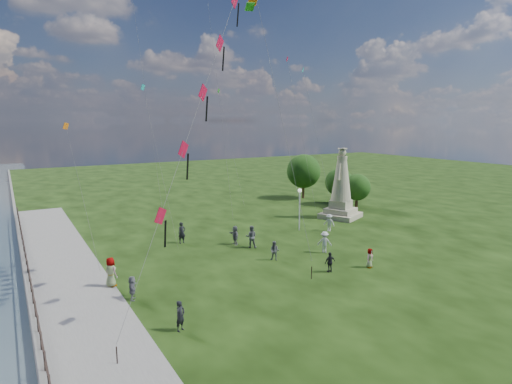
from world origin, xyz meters
TOP-DOWN VIEW (x-y plane):
  - ground at (36.75, 10.00)m, footprint 106.50×160.00m
  - waterfront at (-15.24, 8.99)m, footprint 200.00×200.00m
  - statue at (15.00, 16.42)m, footprint 5.08×5.08m
  - lamppost at (7.72, 14.29)m, footprint 0.39×0.39m
  - tree_row at (19.34, 25.15)m, footprint 5.42×13.10m
  - person_0 at (-9.91, 0.61)m, footprint 0.71×0.62m
  - person_1 at (0.47, 7.64)m, footprint 0.84×0.87m
  - person_2 at (5.15, 7.26)m, footprint 1.27×1.18m
  - person_3 at (2.48, 3.43)m, footprint 0.89×0.48m
  - person_4 at (5.66, 2.68)m, footprint 0.82×0.66m
  - person_5 at (-11.04, 5.79)m, footprint 1.00×1.51m
  - person_6 at (-4.04, 15.83)m, footprint 0.73×0.51m
  - person_7 at (0.62, 11.56)m, footprint 1.10×0.99m
  - person_8 at (10.06, 12.51)m, footprint 1.02×1.23m
  - person_10 at (-11.73, 8.42)m, footprint 0.95×1.11m
  - person_11 at (-0.16, 13.06)m, footprint 0.79×1.62m
  - red_kite_train at (-6.75, 4.58)m, footprint 11.28×9.35m
  - small_kites at (2.49, 23.17)m, footprint 28.75×20.56m

SIDE VIEW (x-z plane):
  - ground at x=36.75m, z-range -0.60..0.00m
  - waterfront at x=-15.24m, z-range -0.82..0.69m
  - person_4 at x=5.66m, z-range 0.00..1.47m
  - person_3 at x=2.48m, z-range 0.00..1.49m
  - person_5 at x=-11.04m, z-range 0.00..1.50m
  - person_1 at x=0.47m, z-range 0.00..1.54m
  - person_0 at x=-9.91m, z-range 0.00..1.63m
  - person_11 at x=-0.16m, z-range 0.00..1.69m
  - person_8 at x=10.06m, z-range 0.00..1.70m
  - person_2 at x=5.15m, z-range 0.00..1.78m
  - person_6 at x=-4.04m, z-range 0.00..1.91m
  - person_7 at x=0.62m, z-range 0.00..1.93m
  - person_10 at x=-11.73m, z-range 0.00..1.94m
  - statue at x=15.00m, z-range -0.95..6.85m
  - lamppost at x=7.72m, z-range 0.93..5.13m
  - tree_row at x=19.34m, z-range 0.28..6.47m
  - red_kite_train at x=-6.75m, z-range 2.28..21.66m
  - small_kites at x=2.49m, z-range -0.19..29.57m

